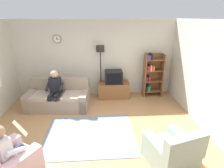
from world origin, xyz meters
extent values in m
plane|color=#B27F51|center=(0.00, 0.00, 0.00)|extent=(12.00, 12.00, 0.00)
cube|color=beige|center=(0.00, 2.66, 1.35)|extent=(6.20, 0.12, 2.70)
cylinder|color=brown|center=(-1.25, 2.58, 2.05)|extent=(0.28, 0.03, 0.28)
cylinder|color=white|center=(-1.25, 2.56, 2.05)|extent=(0.24, 0.01, 0.24)
cube|color=black|center=(-1.25, 2.56, 2.08)|extent=(0.02, 0.01, 0.09)
cube|color=black|center=(-1.21, 2.56, 2.05)|extent=(0.11, 0.01, 0.01)
cube|color=beige|center=(-2.86, 2.10, 1.40)|extent=(0.12, 1.10, 1.20)
cube|color=beige|center=(2.86, 0.00, 1.35)|extent=(0.12, 5.80, 2.70)
cube|color=gray|center=(-1.19, 1.53, 0.21)|extent=(1.96, 0.98, 0.42)
cube|color=gray|center=(-1.16, 1.89, 0.66)|extent=(1.91, 0.34, 0.48)
cube|color=gray|center=(-0.35, 1.47, 0.28)|extent=(0.28, 0.85, 0.56)
cube|color=gray|center=(-2.03, 1.59, 0.28)|extent=(0.28, 0.85, 0.56)
cube|color=tan|center=(-0.69, 1.45, 0.47)|extent=(0.65, 0.72, 0.10)
cube|color=tan|center=(-1.69, 1.52, 0.47)|extent=(0.65, 0.72, 0.10)
cube|color=brown|center=(0.63, 2.25, 0.28)|extent=(1.10, 0.56, 0.56)
cube|color=black|center=(0.63, 2.51, 0.31)|extent=(1.10, 0.04, 0.03)
cube|color=black|center=(0.63, 2.23, 0.78)|extent=(0.60, 0.48, 0.44)
cube|color=black|center=(0.63, 1.98, 0.78)|extent=(0.50, 0.01, 0.36)
cube|color=brown|center=(1.75, 2.30, 0.78)|extent=(0.04, 0.36, 1.55)
cube|color=brown|center=(2.39, 2.30, 0.78)|extent=(0.04, 0.36, 1.55)
cube|color=brown|center=(2.07, 2.47, 0.78)|extent=(0.64, 0.02, 1.55)
cube|color=brown|center=(2.07, 2.30, 0.19)|extent=(0.60, 0.34, 0.02)
cube|color=black|center=(1.83, 2.28, 0.30)|extent=(0.05, 0.28, 0.18)
cube|color=#267F4C|center=(1.89, 2.28, 0.29)|extent=(0.04, 0.28, 0.17)
cube|color=#267F4C|center=(1.94, 2.28, 0.31)|extent=(0.05, 0.28, 0.21)
cube|color=brown|center=(2.07, 2.30, 0.58)|extent=(0.60, 0.34, 0.02)
cube|color=#72338C|center=(1.82, 2.28, 0.68)|extent=(0.03, 0.28, 0.17)
cube|color=black|center=(1.86, 2.28, 0.67)|extent=(0.04, 0.28, 0.15)
cube|color=red|center=(1.91, 2.28, 0.68)|extent=(0.03, 0.28, 0.17)
cube|color=brown|center=(2.07, 2.30, 0.97)|extent=(0.60, 0.34, 0.02)
cube|color=red|center=(1.83, 2.28, 1.06)|extent=(0.06, 0.28, 0.17)
cube|color=red|center=(1.90, 2.28, 1.06)|extent=(0.05, 0.28, 0.16)
cube|color=silver|center=(1.94, 2.28, 1.08)|extent=(0.03, 0.28, 0.20)
cube|color=red|center=(1.99, 2.28, 1.06)|extent=(0.05, 0.28, 0.16)
cube|color=gold|center=(2.04, 2.28, 1.06)|extent=(0.04, 0.28, 0.17)
cube|color=brown|center=(2.07, 2.30, 1.36)|extent=(0.60, 0.34, 0.02)
cube|color=#2D59A5|center=(1.82, 2.28, 1.44)|extent=(0.03, 0.28, 0.14)
cube|color=#72338C|center=(1.87, 2.28, 1.45)|extent=(0.05, 0.28, 0.16)
cube|color=black|center=(1.92, 2.28, 1.48)|extent=(0.05, 0.28, 0.21)
cylinder|color=black|center=(0.19, 2.35, 0.01)|extent=(0.28, 0.28, 0.03)
cylinder|color=black|center=(0.19, 2.35, 0.85)|extent=(0.04, 0.04, 1.70)
cylinder|color=black|center=(0.19, 2.35, 1.75)|extent=(0.28, 0.28, 0.20)
cube|color=beige|center=(-1.49, -1.05, 0.20)|extent=(1.13, 1.14, 0.40)
cube|color=beige|center=(-1.73, -0.87, 0.28)|extent=(0.60, 0.78, 0.56)
cube|color=gray|center=(1.49, -0.91, 0.20)|extent=(0.99, 1.02, 0.40)
cube|color=gray|center=(1.59, -1.27, 0.65)|extent=(0.82, 0.38, 0.50)
cube|color=gray|center=(1.20, -0.97, 0.28)|extent=(0.40, 0.82, 0.56)
cube|color=gray|center=(1.78, -0.82, 0.28)|extent=(0.40, 0.82, 0.56)
cube|color=slate|center=(-0.13, 0.08, 0.01)|extent=(2.20, 1.70, 0.01)
cube|color=black|center=(-1.22, 1.58, 0.78)|extent=(0.35, 0.22, 0.48)
sphere|color=tan|center=(-1.22, 1.57, 1.13)|extent=(0.22, 0.22, 0.22)
cylinder|color=black|center=(-1.15, 1.39, 0.54)|extent=(0.16, 0.39, 0.13)
cylinder|color=black|center=(-1.33, 1.40, 0.54)|extent=(0.16, 0.39, 0.13)
cylinder|color=black|center=(-1.16, 1.20, 0.26)|extent=(0.12, 0.12, 0.52)
cylinder|color=black|center=(-1.34, 1.21, 0.26)|extent=(0.12, 0.12, 0.52)
cylinder|color=black|center=(-1.02, 1.47, 0.76)|extent=(0.11, 0.34, 0.20)
cylinder|color=black|center=(-1.44, 1.50, 0.76)|extent=(0.11, 0.34, 0.20)
cube|color=silver|center=(-1.51, -1.09, 0.66)|extent=(0.39, 0.35, 0.48)
cylinder|color=#2D334C|center=(-1.49, -0.88, 0.42)|extent=(0.31, 0.39, 0.13)
cylinder|color=#2D334C|center=(-1.33, -0.98, 0.42)|extent=(0.31, 0.39, 0.13)
cylinder|color=#2D334C|center=(-1.38, -0.72, 0.20)|extent=(0.15, 0.15, 0.40)
cylinder|color=#2D334C|center=(-1.23, -0.82, 0.20)|extent=(0.15, 0.15, 0.40)
cylinder|color=silver|center=(-1.64, -0.89, 0.64)|extent=(0.25, 0.33, 0.20)
cylinder|color=silver|center=(-1.28, -1.12, 0.64)|extent=(0.25, 0.33, 0.20)
camera|label=1|loc=(0.17, -3.55, 2.75)|focal=27.95mm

